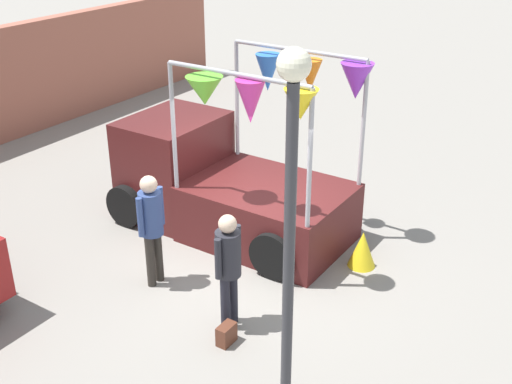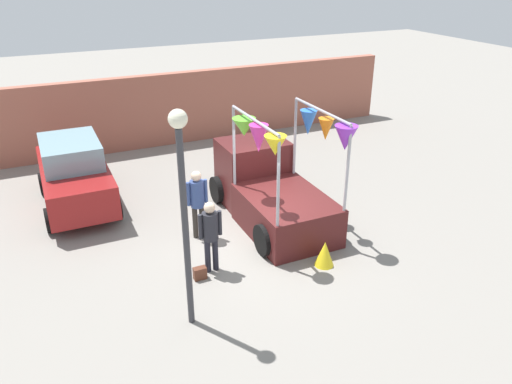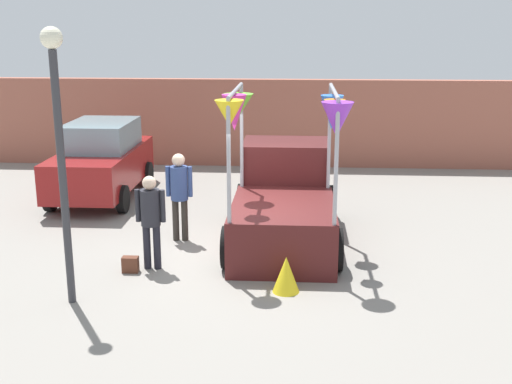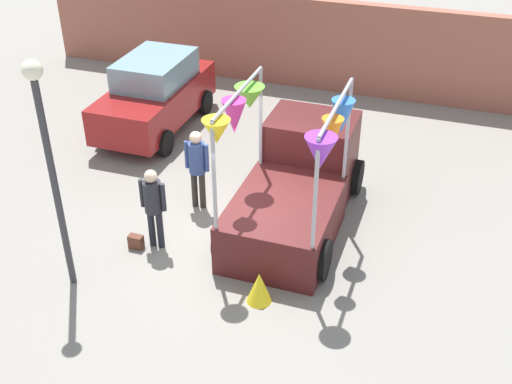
% 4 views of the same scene
% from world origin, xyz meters
% --- Properties ---
extents(ground_plane, '(60.00, 60.00, 0.00)m').
position_xyz_m(ground_plane, '(0.00, 0.00, 0.00)').
color(ground_plane, gray).
extents(vendor_truck, '(2.50, 4.15, 3.10)m').
position_xyz_m(vendor_truck, '(0.82, 1.08, 0.88)').
color(vendor_truck, '#4C1919').
rests_on(vendor_truck, ground).
extents(person_customer, '(0.53, 0.34, 1.69)m').
position_xyz_m(person_customer, '(-1.47, -0.75, 1.02)').
color(person_customer, black).
rests_on(person_customer, ground).
extents(person_vendor, '(0.53, 0.34, 1.77)m').
position_xyz_m(person_vendor, '(-1.24, 0.79, 1.08)').
color(person_vendor, '#2D2823').
rests_on(person_vendor, ground).
extents(handbag, '(0.28, 0.16, 0.28)m').
position_xyz_m(handbag, '(-1.82, -0.95, 0.14)').
color(handbag, '#592D1E').
rests_on(handbag, ground).
extents(street_lamp, '(0.32, 0.32, 4.19)m').
position_xyz_m(street_lamp, '(-2.42, -2.21, 2.71)').
color(street_lamp, '#333338').
rests_on(street_lamp, ground).
extents(folded_kite_bundle_sunflower, '(0.62, 0.62, 0.60)m').
position_xyz_m(folded_kite_bundle_sunflower, '(0.92, -1.62, 0.30)').
color(folded_kite_bundle_sunflower, yellow).
rests_on(folded_kite_bundle_sunflower, ground).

